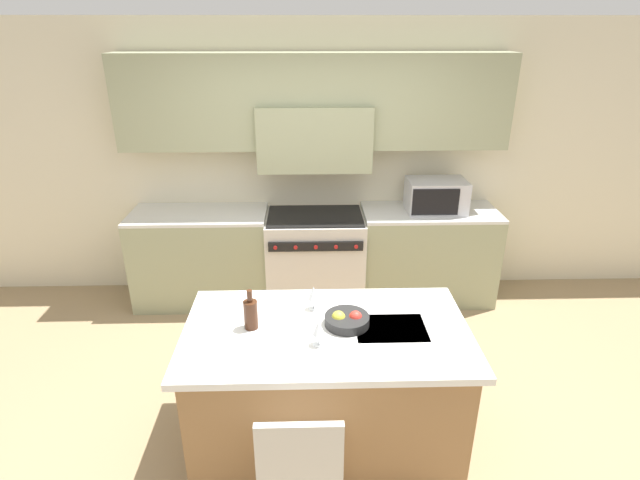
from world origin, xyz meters
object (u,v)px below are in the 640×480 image
Objects in this scene: wine_glass_near at (319,328)px; fruit_bowl at (347,320)px; range_stove at (315,258)px; wine_glass_far at (314,294)px; wine_bottle at (251,314)px; island_chair at (301,480)px; microwave at (436,196)px.

wine_glass_near reaches higher than fruit_bowl.
wine_glass_far is at bearing -91.40° from range_stove.
wine_glass_near is 0.60× the size of fruit_bowl.
range_stove is at bearing 77.09° from wine_bottle.
island_chair is 0.81m from wine_glass_near.
wine_glass_far reaches higher than island_chair.
wine_bottle is at bearing -151.76° from wine_glass_far.
range_stove is 2.01m from wine_bottle.
island_chair is (-1.30, -2.78, -0.52)m from microwave.
fruit_bowl is at bearing 72.06° from island_chair.
wine_glass_near is 0.41m from wine_glass_far.
wine_bottle is at bearing 109.35° from island_chair.
microwave is 2.12× the size of wine_bottle.
wine_bottle is (-0.43, -1.89, 0.53)m from range_stove.
wine_glass_near reaches higher than island_chair.
wine_glass_near is at bearing -86.74° from wine_glass_far.
wine_bottle is at bearing 154.75° from wine_glass_near.
wine_glass_near is (-1.19, -2.10, -0.10)m from microwave.
wine_glass_near is (0.11, 0.68, 0.42)m from island_chair.
wine_glass_far is at bearing 85.62° from island_chair.
range_stove is 2.15m from wine_glass_near.
range_stove is at bearing -179.09° from microwave.
wine_glass_near and wine_glass_far have the same top height.
microwave is 0.55× the size of island_chair.
wine_glass_near is 0.29m from fruit_bowl.
fruit_bowl is at bearing -84.95° from range_stove.
wine_bottle is at bearing -130.11° from microwave.
wine_glass_far is 0.60× the size of fruit_bowl.
range_stove is 1.93m from fruit_bowl.
fruit_bowl reaches higher than range_stove.
wine_glass_far is at bearing 136.74° from fruit_bowl.
range_stove is 1.76m from wine_glass_far.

